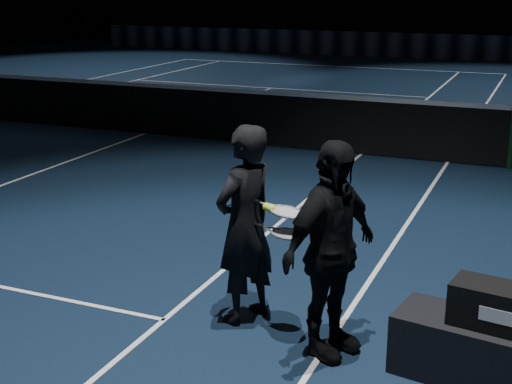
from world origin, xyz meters
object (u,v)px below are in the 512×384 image
player_a (245,225)px  tennis_balls (269,206)px  racket_lower (288,234)px  player_bench (502,358)px  racket_bag (507,309)px  player_b (330,251)px  racket_upper (287,212)px

player_a → tennis_balls: 0.33m
racket_lower → player_bench: bearing=14.7°
racket_bag → player_a: bearing=-178.5°
player_b → racket_bag: bearing=-67.3°
racket_lower → racket_upper: size_ratio=1.00×
racket_bag → racket_lower: size_ratio=1.09×
player_a → racket_bag: bearing=102.4°
player_bench → racket_bag: racket_bag is taller
racket_bag → tennis_balls: bearing=-177.0°
racket_bag → player_a: 2.08m
player_a → racket_upper: bearing=96.7°
player_bench → player_a: (-2.05, 0.28, 0.60)m
racket_lower → racket_upper: racket_upper is taller
tennis_balls → racket_bag: bearing=-6.2°
player_bench → racket_bag: (0.00, 0.00, 0.37)m
player_b → player_bench: bearing=-67.3°
racket_lower → tennis_balls: bearing=178.5°
racket_lower → tennis_balls: tennis_balls is taller
player_bench → tennis_balls: size_ratio=12.35×
player_bench → racket_upper: racket_upper is taller
player_b → racket_upper: player_b is taller
player_bench → racket_lower: bearing=-175.3°
player_a → player_bench: bearing=102.4°
player_bench → tennis_balls: (-1.81, 0.20, 0.82)m
player_a → racket_lower: player_a is taller
player_bench → player_a: 2.15m
player_b → tennis_balls: size_ratio=13.74×
racket_lower → tennis_balls: (-0.18, 0.07, 0.18)m
racket_lower → racket_bag: bearing=14.7°
player_a → racket_upper: 0.44m
tennis_balls → player_bench: bearing=-6.2°
racket_lower → racket_upper: 0.17m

